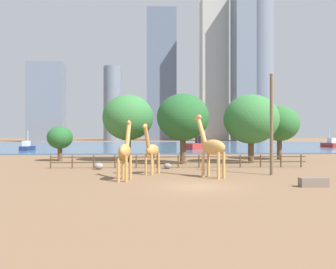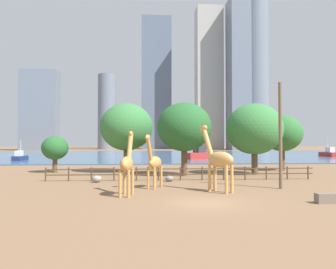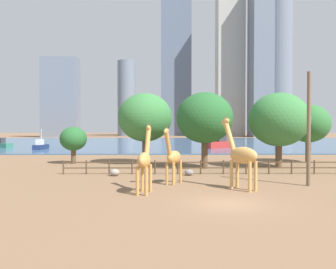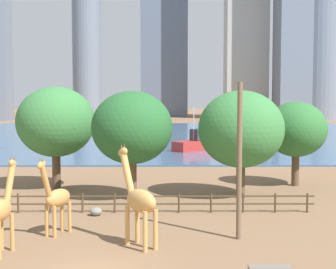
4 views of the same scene
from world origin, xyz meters
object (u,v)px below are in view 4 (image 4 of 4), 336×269
object	(u,v)px
giraffe_young	(1,210)
tree_center_broad	(56,122)
giraffe_companion	(139,200)
boulder_by_pole	(96,211)
tree_left_large	(296,130)
tree_left_small	(241,129)
boat_barge	(196,143)
utility_pole	(239,161)
giraffe_tall	(56,198)
tree_right_small	(132,128)

from	to	relation	value
giraffe_young	tree_center_broad	xyz separation A→B (m)	(-1.07, 17.81, 3.38)
giraffe_companion	giraffe_young	bearing A→B (deg)	62.06
boulder_by_pole	tree_left_large	distance (m)	19.75
boulder_by_pole	tree_left_small	world-z (taller)	tree_left_small
giraffe_young	tree_center_broad	size ratio (longest dim) A/B	0.55
tree_left_large	boat_barge	size ratio (longest dim) A/B	1.09
giraffe_companion	utility_pole	xyz separation A→B (m)	(5.32, 1.36, 1.81)
giraffe_young	utility_pole	distance (m)	12.44
giraffe_young	tree_left_small	distance (m)	19.85
tree_center_broad	giraffe_tall	bearing A→B (deg)	-78.06
utility_pole	tree_right_small	world-z (taller)	utility_pole
tree_center_broad	tree_left_small	distance (m)	15.34
giraffe_companion	tree_left_large	world-z (taller)	tree_left_large
tree_center_broad	boat_barge	world-z (taller)	tree_center_broad
tree_left_large	tree_left_small	size ratio (longest dim) A/B	0.89
utility_pole	tree_left_large	world-z (taller)	utility_pole
utility_pole	giraffe_tall	bearing A→B (deg)	174.79
giraffe_young	tree_right_small	bearing A→B (deg)	-14.48
utility_pole	tree_left_large	size ratio (longest dim) A/B	1.17
giraffe_companion	tree_left_large	xyz separation A→B (m)	(12.56, 17.89, 2.43)
tree_left_large	utility_pole	bearing A→B (deg)	-113.64
tree_left_large	boat_barge	distance (m)	28.19
boulder_by_pole	tree_right_small	bearing A→B (deg)	68.45
giraffe_young	boat_barge	distance (m)	47.78
giraffe_companion	boulder_by_pole	xyz separation A→B (m)	(-3.16, 6.84, -2.15)
tree_left_large	boat_barge	bearing A→B (deg)	104.32
giraffe_companion	tree_center_broad	xyz separation A→B (m)	(-7.76, 16.64, 3.14)
boulder_by_pole	tree_center_broad	bearing A→B (deg)	115.16
giraffe_tall	boat_barge	bearing A→B (deg)	-167.35
giraffe_companion	tree_left_large	bearing A→B (deg)	-72.96
utility_pole	tree_left_small	world-z (taller)	utility_pole
giraffe_young	tree_left_large	world-z (taller)	tree_left_large
giraffe_young	boat_barge	xyz separation A→B (m)	(12.33, 46.15, -0.98)
boulder_by_pole	tree_left_large	bearing A→B (deg)	35.12
boulder_by_pole	utility_pole	bearing A→B (deg)	-32.88
tree_left_large	tree_left_small	distance (m)	7.49
tree_left_large	giraffe_companion	bearing A→B (deg)	-125.06
giraffe_young	tree_right_small	xyz separation A→B (m)	(5.56, 13.15, 3.19)
giraffe_companion	boulder_by_pole	world-z (taller)	giraffe_companion
tree_left_large	tree_center_broad	distance (m)	20.37
giraffe_young	giraffe_companion	bearing A→B (deg)	-71.61
giraffe_tall	tree_right_small	bearing A→B (deg)	-174.03
giraffe_tall	utility_pole	world-z (taller)	utility_pole
tree_left_small	boat_barge	bearing A→B (deg)	92.57
giraffe_young	boulder_by_pole	world-z (taller)	giraffe_young
boulder_by_pole	boat_barge	distance (m)	39.15
giraffe_companion	boat_barge	xyz separation A→B (m)	(5.64, 44.98, -1.22)
giraffe_companion	giraffe_young	world-z (taller)	giraffe_companion
boat_barge	boulder_by_pole	bearing A→B (deg)	36.97
giraffe_companion	giraffe_tall	bearing A→B (deg)	26.40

